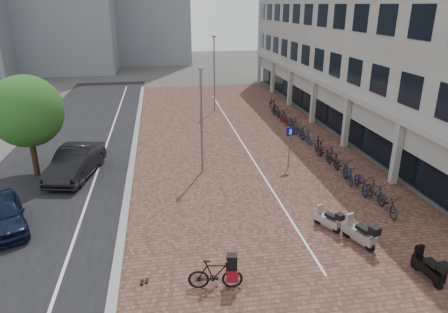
# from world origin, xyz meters

# --- Properties ---
(ground) EXTENTS (140.00, 140.00, 0.00)m
(ground) POSITION_xyz_m (0.00, 0.00, 0.00)
(ground) COLOR #474442
(ground) RESTS_ON ground
(plaza_brick) EXTENTS (14.50, 42.00, 0.04)m
(plaza_brick) POSITION_xyz_m (2.00, 12.00, 0.01)
(plaza_brick) COLOR brown
(plaza_brick) RESTS_ON ground
(street_asphalt) EXTENTS (8.00, 50.00, 0.03)m
(street_asphalt) POSITION_xyz_m (-9.00, 12.00, 0.01)
(street_asphalt) COLOR black
(street_asphalt) RESTS_ON ground
(curb) EXTENTS (0.35, 42.00, 0.14)m
(curb) POSITION_xyz_m (-5.10, 12.00, 0.07)
(curb) COLOR gray
(curb) RESTS_ON ground
(lane_line) EXTENTS (0.12, 44.00, 0.00)m
(lane_line) POSITION_xyz_m (-7.00, 12.00, 0.02)
(lane_line) COLOR white
(lane_line) RESTS_ON street_asphalt
(parking_line) EXTENTS (0.10, 30.00, 0.00)m
(parking_line) POSITION_xyz_m (2.20, 12.00, 0.04)
(parking_line) COLOR white
(parking_line) RESTS_ON plaza_brick
(office_building) EXTENTS (8.40, 40.00, 15.00)m
(office_building) POSITION_xyz_m (12.97, 16.00, 8.44)
(office_building) COLOR #ACACA6
(office_building) RESTS_ON ground
(car_navy) EXTENTS (3.07, 4.39, 1.39)m
(car_navy) POSITION_xyz_m (-10.06, 2.30, 0.69)
(car_navy) COLOR black
(car_navy) RESTS_ON ground
(car_dark) EXTENTS (2.75, 5.31, 1.67)m
(car_dark) POSITION_xyz_m (-8.02, 7.68, 0.83)
(car_dark) COLOR black
(car_dark) RESTS_ON ground
(hero_bike) EXTENTS (1.89, 0.75, 1.30)m
(hero_bike) POSITION_xyz_m (-1.73, -2.99, 0.58)
(hero_bike) COLOR black
(hero_bike) RESTS_ON ground
(shoes) EXTENTS (0.36, 0.31, 0.09)m
(shoes) POSITION_xyz_m (-4.11, -2.38, 0.04)
(shoes) COLOR black
(shoes) RESTS_ON ground
(scooter_front) EXTENTS (1.06, 1.46, 0.97)m
(scooter_front) POSITION_xyz_m (3.50, 0.07, 0.49)
(scooter_front) COLOR #ABABB0
(scooter_front) RESTS_ON ground
(scooter_mid) EXTENTS (0.64, 1.59, 1.06)m
(scooter_mid) POSITION_xyz_m (5.58, -3.68, 0.53)
(scooter_mid) COLOR black
(scooter_mid) RESTS_ON ground
(scooter_back) EXTENTS (1.08, 1.74, 1.15)m
(scooter_back) POSITION_xyz_m (4.25, -1.28, 0.57)
(scooter_back) COLOR #A3A3A8
(scooter_back) RESTS_ON ground
(parking_sign) EXTENTS (0.50, 0.19, 2.45)m
(parking_sign) POSITION_xyz_m (3.99, 7.06, 1.64)
(parking_sign) COLOR slate
(parking_sign) RESTS_ON ground
(lamp_near) EXTENTS (0.12, 0.12, 5.86)m
(lamp_near) POSITION_xyz_m (-1.07, 7.10, 2.93)
(lamp_near) COLOR slate
(lamp_near) RESTS_ON ground
(lamp_far) EXTENTS (0.12, 0.12, 6.44)m
(lamp_far) POSITION_xyz_m (1.54, 21.02, 3.22)
(lamp_far) COLOR slate
(lamp_far) RESTS_ON ground
(street_tree) EXTENTS (3.84, 3.84, 5.59)m
(street_tree) POSITION_xyz_m (-10.17, 8.28, 3.55)
(street_tree) COLOR #382619
(street_tree) RESTS_ON ground
(bike_row) EXTENTS (1.23, 21.44, 1.05)m
(bike_row) POSITION_xyz_m (6.60, 10.65, 0.52)
(bike_row) COLOR black
(bike_row) RESTS_ON ground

